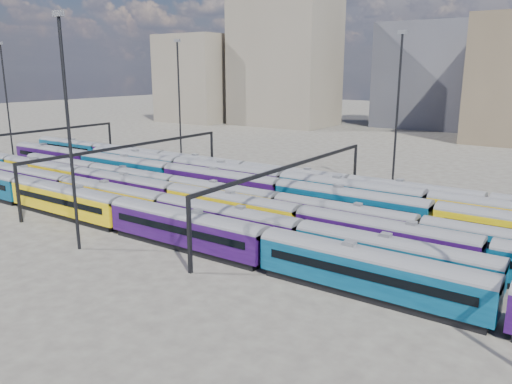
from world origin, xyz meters
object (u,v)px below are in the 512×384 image
Objects in this scene: rake_0 at (120,210)px; rake_1 at (111,194)px; rake_2 at (173,194)px; mast_2 at (68,126)px.

rake_1 is (-7.72, 5.00, -0.19)m from rake_0.
rake_1 is at bearing 147.05° from rake_0.
rake_2 is 4.80× the size of mast_2.
mast_2 is at bearing -81.82° from rake_0.
rake_2 is at bearing 95.49° from mast_2.
rake_0 is 5.09× the size of mast_2.
rake_2 is (7.09, 5.00, 0.03)m from rake_1.
rake_2 reaches higher than rake_1.
rake_2 is at bearing 93.59° from rake_0.
mast_2 reaches higher than rake_2.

